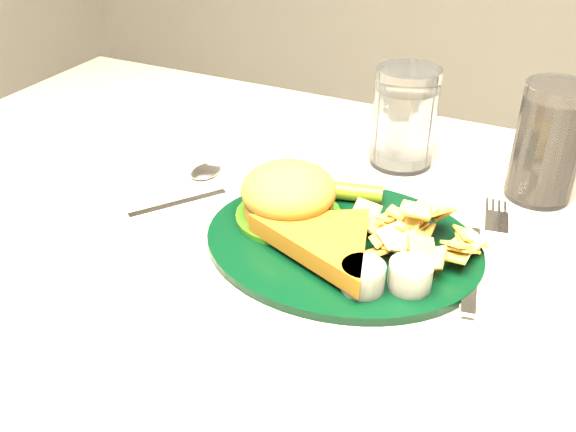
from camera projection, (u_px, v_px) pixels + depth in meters
name	position (u px, v px, depth m)	size (l,w,h in m)	color
dinner_plate	(343.00, 220.00, 0.67)	(0.30, 0.25, 0.07)	black
water_glass	(404.00, 117.00, 0.82)	(0.08, 0.08, 0.13)	silver
cola_glass	(548.00, 143.00, 0.74)	(0.08, 0.08, 0.14)	black
fork_napkin	(473.00, 262.00, 0.65)	(0.15, 0.19, 0.01)	white
spoon	(178.00, 202.00, 0.75)	(0.04, 0.16, 0.01)	white
ramekin	(220.00, 134.00, 0.89)	(0.04, 0.04, 0.03)	silver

